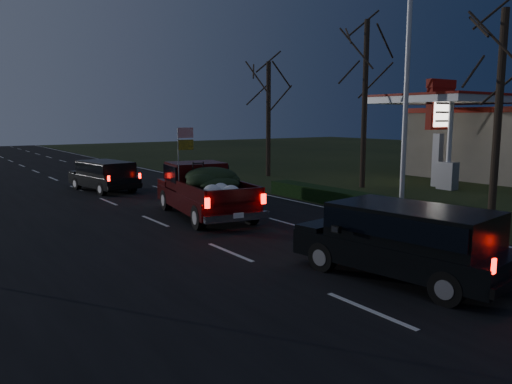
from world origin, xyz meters
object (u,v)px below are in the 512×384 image
pickup_truck (205,187)px  rear_suv (407,235)px  gas_price_pylon (440,115)px  lead_suv (105,173)px  light_pole (407,70)px

pickup_truck → rear_suv: pickup_truck is taller
gas_price_pylon → pickup_truck: (-14.10, -0.18, -2.68)m
gas_price_pylon → lead_suv: gas_price_pylon is taller
lead_suv → rear_suv: (1.15, -17.37, 0.11)m
lead_suv → rear_suv: rear_suv is taller
light_pole → pickup_truck: 9.21m
light_pole → gas_price_pylon: light_pole is taller
lead_suv → rear_suv: size_ratio=0.90×
pickup_truck → lead_suv: (-0.98, 8.40, -0.17)m
gas_price_pylon → light_pole: bearing=-155.3°
light_pole → pickup_truck: light_pole is taller
gas_price_pylon → lead_suv: size_ratio=1.25×
light_pole → pickup_truck: bearing=159.7°
light_pole → lead_suv: bearing=127.4°
gas_price_pylon → rear_suv: bearing=-146.7°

